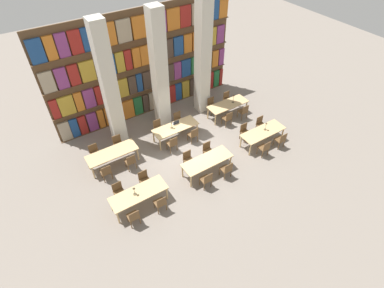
{
  "coord_description": "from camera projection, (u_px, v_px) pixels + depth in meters",
  "views": [
    {
      "loc": [
        -5.47,
        -8.57,
        9.98
      ],
      "look_at": [
        0.0,
        -0.13,
        0.67
      ],
      "focal_mm": 28.0,
      "sensor_mm": 36.0,
      "label": 1
    }
  ],
  "objects": [
    {
      "name": "reading_table_5",
      "position": [
        228.0,
        105.0,
        15.95
      ],
      "size": [
        2.26,
        0.83,
        0.74
      ],
      "color": "tan",
      "rests_on": "ground_plane"
    },
    {
      "name": "chair_17",
      "position": [
        158.0,
        127.0,
        14.88
      ],
      "size": [
        0.42,
        0.4,
        0.88
      ],
      "rotation": [
        0.0,
        0.0,
        3.14
      ],
      "color": "brown",
      "rests_on": "ground_plane"
    },
    {
      "name": "chair_13",
      "position": [
        95.0,
        153.0,
        13.57
      ],
      "size": [
        0.42,
        0.4,
        0.88
      ],
      "rotation": [
        0.0,
        0.0,
        3.14
      ],
      "color": "brown",
      "rests_on": "ground_plane"
    },
    {
      "name": "pillar_left",
      "position": [
        109.0,
        88.0,
        12.86
      ],
      "size": [
        0.63,
        0.63,
        6.0
      ],
      "color": "beige",
      "rests_on": "ground_plane"
    },
    {
      "name": "chair_3",
      "position": [
        144.0,
        180.0,
        12.39
      ],
      "size": [
        0.42,
        0.4,
        0.88
      ],
      "rotation": [
        0.0,
        0.0,
        3.14
      ],
      "color": "brown",
      "rests_on": "ground_plane"
    },
    {
      "name": "reading_table_1",
      "position": [
        207.0,
        161.0,
        12.91
      ],
      "size": [
        2.26,
        0.83,
        0.74
      ],
      "color": "tan",
      "rests_on": "ground_plane"
    },
    {
      "name": "chair_16",
      "position": [
        172.0,
        143.0,
        14.02
      ],
      "size": [
        0.42,
        0.4,
        0.88
      ],
      "color": "brown",
      "rests_on": "ground_plane"
    },
    {
      "name": "chair_15",
      "position": [
        118.0,
        143.0,
        14.02
      ],
      "size": [
        0.42,
        0.4,
        0.88
      ],
      "rotation": [
        0.0,
        0.0,
        3.14
      ],
      "color": "brown",
      "rests_on": "ground_plane"
    },
    {
      "name": "chair_14",
      "position": [
        131.0,
        161.0,
        13.16
      ],
      "size": [
        0.42,
        0.4,
        0.88
      ],
      "color": "brown",
      "rests_on": "ground_plane"
    },
    {
      "name": "desk_lamp_0",
      "position": [
        134.0,
        190.0,
        11.33
      ],
      "size": [
        0.14,
        0.14,
        0.4
      ],
      "color": "brown",
      "rests_on": "reading_table_0"
    },
    {
      "name": "reading_table_3",
      "position": [
        112.0,
        154.0,
        13.25
      ],
      "size": [
        2.26,
        0.83,
        0.74
      ],
      "color": "tan",
      "rests_on": "ground_plane"
    },
    {
      "name": "chair_5",
      "position": [
        188.0,
        159.0,
        13.26
      ],
      "size": [
        0.42,
        0.4,
        0.88
      ],
      "rotation": [
        0.0,
        0.0,
        3.14
      ],
      "color": "brown",
      "rests_on": "ground_plane"
    },
    {
      "name": "chair_6",
      "position": [
        227.0,
        169.0,
        12.82
      ],
      "size": [
        0.42,
        0.4,
        0.88
      ],
      "color": "brown",
      "rests_on": "ground_plane"
    },
    {
      "name": "reading_table_4",
      "position": [
        175.0,
        128.0,
        14.56
      ],
      "size": [
        2.26,
        0.83,
        0.74
      ],
      "color": "tan",
      "rests_on": "ground_plane"
    },
    {
      "name": "chair_0",
      "position": [
        134.0,
        217.0,
        11.08
      ],
      "size": [
        0.42,
        0.4,
        0.88
      ],
      "color": "brown",
      "rests_on": "ground_plane"
    },
    {
      "name": "chair_7",
      "position": [
        208.0,
        150.0,
        13.68
      ],
      "size": [
        0.42,
        0.4,
        0.88
      ],
      "rotation": [
        0.0,
        0.0,
        3.14
      ],
      "color": "brown",
      "rests_on": "ground_plane"
    },
    {
      "name": "chair_8",
      "position": [
        264.0,
        148.0,
        13.8
      ],
      "size": [
        0.42,
        0.4,
        0.88
      ],
      "color": "brown",
      "rests_on": "ground_plane"
    },
    {
      "name": "desk_lamp_1",
      "position": [
        266.0,
        125.0,
        14.15
      ],
      "size": [
        0.14,
        0.14,
        0.43
      ],
      "color": "brown",
      "rests_on": "reading_table_2"
    },
    {
      "name": "chair_22",
      "position": [
        243.0,
        111.0,
        15.86
      ],
      "size": [
        0.42,
        0.4,
        0.88
      ],
      "color": "brown",
      "rests_on": "ground_plane"
    },
    {
      "name": "chair_23",
      "position": [
        227.0,
        99.0,
        16.72
      ],
      "size": [
        0.42,
        0.4,
        0.88
      ],
      "rotation": [
        0.0,
        0.0,
        3.14
      ],
      "color": "brown",
      "rests_on": "ground_plane"
    },
    {
      "name": "chair_12",
      "position": [
        106.0,
        172.0,
        12.71
      ],
      "size": [
        0.42,
        0.4,
        0.88
      ],
      "color": "brown",
      "rests_on": "ground_plane"
    },
    {
      "name": "chair_20",
      "position": [
        228.0,
        118.0,
        15.44
      ],
      "size": [
        0.42,
        0.4,
        0.88
      ],
      "color": "brown",
      "rests_on": "ground_plane"
    },
    {
      "name": "pillar_center",
      "position": [
        159.0,
        73.0,
        13.83
      ],
      "size": [
        0.63,
        0.63,
        6.0
      ],
      "color": "beige",
      "rests_on": "ground_plane"
    },
    {
      "name": "chair_19",
      "position": [
        178.0,
        120.0,
        15.34
      ],
      "size": [
        0.42,
        0.4,
        0.88
      ],
      "rotation": [
        0.0,
        0.0,
        3.14
      ],
      "color": "brown",
      "rests_on": "ground_plane"
    },
    {
      "name": "laptop",
      "position": [
        175.0,
        123.0,
        14.67
      ],
      "size": [
        0.32,
        0.22,
        0.21
      ],
      "rotation": [
        0.0,
        0.0,
        3.14
      ],
      "color": "silver",
      "rests_on": "reading_table_4"
    },
    {
      "name": "desk_lamp_3",
      "position": [
        234.0,
        97.0,
        15.79
      ],
      "size": [
        0.14,
        0.14,
        0.49
      ],
      "color": "brown",
      "rests_on": "reading_table_5"
    },
    {
      "name": "bookshelf_bank",
      "position": [
        146.0,
        67.0,
        15.02
      ],
      "size": [
        9.95,
        0.35,
        5.5
      ],
      "color": "brown",
      "rests_on": "ground_plane"
    },
    {
      "name": "chair_18",
      "position": [
        193.0,
        135.0,
        14.48
      ],
      "size": [
        0.42,
        0.4,
        0.88
      ],
      "color": "brown",
      "rests_on": "ground_plane"
    },
    {
      "name": "reading_table_2",
      "position": [
        263.0,
        133.0,
        14.3
      ],
      "size": [
        2.26,
        0.83,
        0.74
      ],
      "color": "tan",
      "rests_on": "ground_plane"
    },
    {
      "name": "desk_lamp_2",
      "position": [
        172.0,
        124.0,
        14.27
      ],
      "size": [
        0.14,
        0.14,
        0.39
      ],
      "color": "brown",
      "rests_on": "reading_table_4"
    },
    {
      "name": "chair_11",
      "position": [
        261.0,
        124.0,
        15.07
      ],
      "size": [
        0.42,
        0.4,
        0.88
      ],
      "rotation": [
        0.0,
        0.0,
        3.14
      ],
      "color": "brown",
      "rests_on": "ground_plane"
    },
    {
      "name": "chair_10",
      "position": [
        281.0,
        140.0,
        14.21
      ],
      "size": [
        0.42,
        0.4,
        0.88
      ],
      "color": "brown",
      "rests_on": "ground_plane"
    },
    {
      "name": "chair_21",
      "position": [
        212.0,
        105.0,
        16.3
      ],
      "size": [
        0.42,
        0.4,
        0.88
      ],
      "rotation": [
        0.0,
        0.0,
        3.14
      ],
      "color": "brown",
      "rests_on": "ground_plane"
    },
    {
      "name": "reading_table_0",
      "position": [
        139.0,
        194.0,
        11.61
      ],
      "size": [
        2.26,
        0.83,
        0.74
      ],
      "color": "tan",
      "rests_on": "ground_plane"
    },
    {
      "name": "ground_plane",
      "position": [
        190.0,
        153.0,
        14.24
      ],
      "size": [
        40.0,
        40.0,
        0.0
      ],
      "primitive_type": "plane",
      "color": "gray"
    },
    {
      "name": "chair_1",
      "position": [
        119.0,
        191.0,
        11.94
      ],
      "size": [
        0.42,
        0.4,
        0.88
      ],
      "rotation": [
        0.0,
        0.0,
        3.14
      ],
      "color": "brown",
      "rests_on": "ground_plane"
    },
    {
      "name": "pillar_right",
      "position": [
        203.0,
        59.0,
        14.8
      ],
      "size": [
        0.63,
        0.63,
        6.0
      ],
      "color": "beige",
      "rests_on": "ground_plane"
    },
    {
      "name": "chair_9",
      "position": [
        245.0,
        131.0,
        14.66
      ],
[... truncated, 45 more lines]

